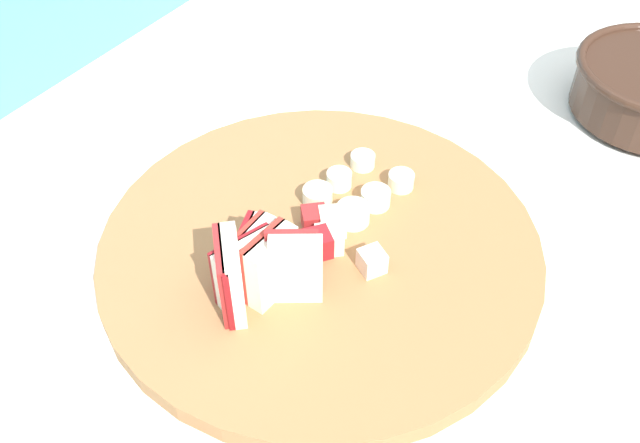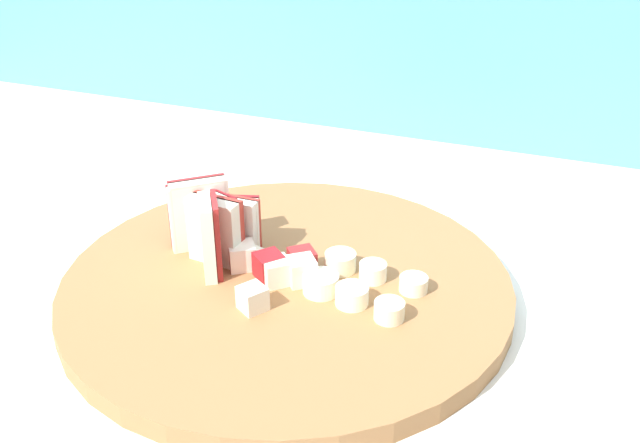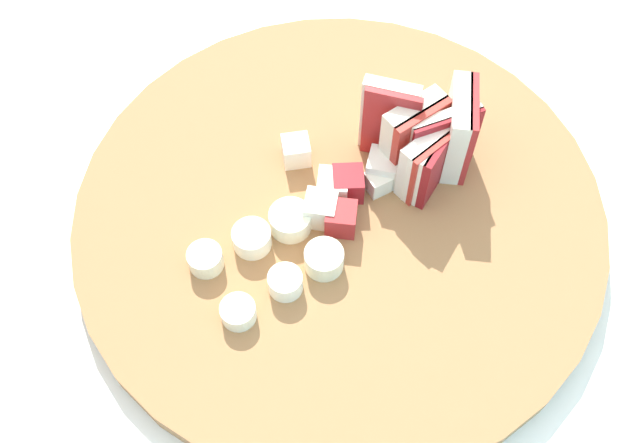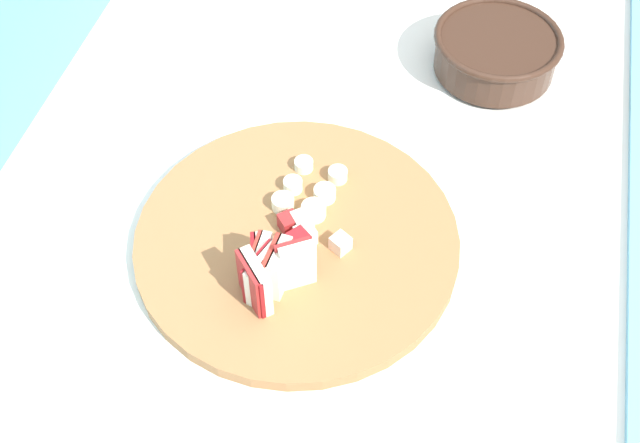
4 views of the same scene
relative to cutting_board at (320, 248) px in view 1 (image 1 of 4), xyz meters
The scene contains 5 objects.
tile_backsplash 0.47m from the cutting_board, 95.74° to the left, with size 2.40×0.04×1.33m, color #4C8EB2.
cutting_board is the anchor object (origin of this frame).
apple_wedge_fan 0.08m from the cutting_board, 169.29° to the left, with size 0.08×0.08×0.07m.
apple_dice_pile 0.02m from the cutting_board, 155.94° to the right, with size 0.09×0.09×0.02m.
banana_slice_rows 0.06m from the cutting_board, ahead, with size 0.09×0.08×0.02m.
Camera 1 is at (-0.30, -0.20, 1.33)m, focal length 39.38 mm.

